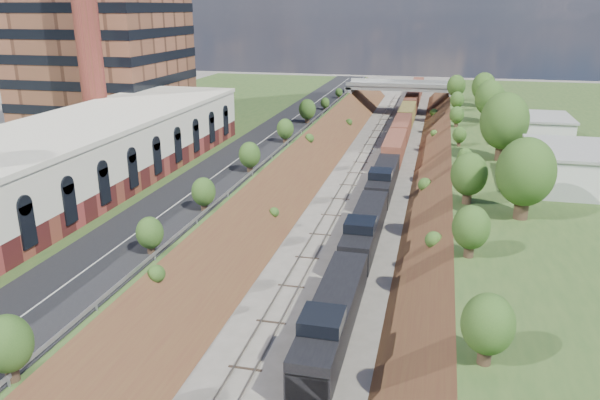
# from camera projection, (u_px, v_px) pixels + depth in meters

# --- Properties ---
(platform_left) EXTENTS (44.00, 180.00, 5.00)m
(platform_left) POSITION_uv_depth(u_px,v_px,m) (136.00, 160.00, 84.16)
(platform_left) COLOR #325121
(platform_left) RESTS_ON ground
(embankment_left) EXTENTS (10.00, 180.00, 10.00)m
(embankment_left) POSITION_uv_depth(u_px,v_px,m) (284.00, 187.00, 80.07)
(embankment_left) COLOR brown
(embankment_left) RESTS_ON ground
(embankment_right) EXTENTS (10.00, 180.00, 10.00)m
(embankment_right) POSITION_uv_depth(u_px,v_px,m) (448.00, 199.00, 75.19)
(embankment_right) COLOR brown
(embankment_right) RESTS_ON ground
(rail_left_track) EXTENTS (1.58, 180.00, 0.18)m
(rail_left_track) POSITION_uv_depth(u_px,v_px,m) (344.00, 191.00, 78.18)
(rail_left_track) COLOR gray
(rail_left_track) RESTS_ON ground
(rail_right_track) EXTENTS (1.58, 180.00, 0.18)m
(rail_right_track) POSITION_uv_depth(u_px,v_px,m) (383.00, 194.00, 77.02)
(rail_right_track) COLOR gray
(rail_right_track) RESTS_ON ground
(road) EXTENTS (8.00, 180.00, 0.10)m
(road) POSITION_uv_depth(u_px,v_px,m) (251.00, 150.00, 79.47)
(road) COLOR black
(road) RESTS_ON platform_left
(guardrail) EXTENTS (0.10, 171.00, 0.70)m
(guardrail) POSITION_uv_depth(u_px,v_px,m) (280.00, 148.00, 78.23)
(guardrail) COLOR #99999E
(guardrail) RESTS_ON platform_left
(commercial_building) EXTENTS (14.30, 62.30, 7.00)m
(commercial_building) POSITION_uv_depth(u_px,v_px,m) (71.00, 159.00, 60.86)
(commercial_building) COLOR maroon
(commercial_building) RESTS_ON platform_left
(overpass) EXTENTS (24.50, 8.30, 7.40)m
(overpass) POSITION_uv_depth(u_px,v_px,m) (400.00, 92.00, 133.29)
(overpass) COLOR gray
(overpass) RESTS_ON ground
(white_building_near) EXTENTS (9.00, 12.00, 4.00)m
(white_building_near) POSITION_uv_depth(u_px,v_px,m) (573.00, 168.00, 62.83)
(white_building_near) COLOR silver
(white_building_near) RESTS_ON platform_right
(white_building_far) EXTENTS (8.00, 10.00, 3.60)m
(white_building_far) POSITION_uv_depth(u_px,v_px,m) (539.00, 130.00, 83.30)
(white_building_far) COLOR silver
(white_building_far) RESTS_ON platform_right
(tree_right_large) EXTENTS (5.25, 5.25, 7.61)m
(tree_right_large) POSITION_uv_depth(u_px,v_px,m) (526.00, 173.00, 52.44)
(tree_right_large) COLOR #473323
(tree_right_large) RESTS_ON platform_right
(tree_left_crest) EXTENTS (2.45, 2.45, 3.55)m
(tree_left_crest) POSITION_uv_depth(u_px,v_px,m) (124.00, 253.00, 41.11)
(tree_left_crest) COLOR #473323
(tree_left_crest) RESTS_ON platform_left
(freight_train) EXTENTS (2.85, 145.79, 4.55)m
(freight_train) POSITION_uv_depth(u_px,v_px,m) (401.00, 130.00, 104.43)
(freight_train) COLOR black
(freight_train) RESTS_ON ground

